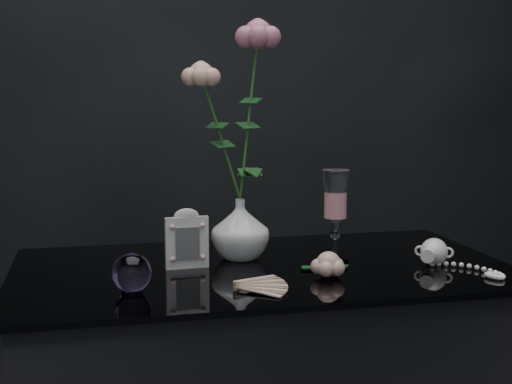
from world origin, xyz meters
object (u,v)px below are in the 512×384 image
object	(u,v)px
wine_glass	(335,215)
pearl_jar	(434,250)
vase	(240,229)
loose_rose	(328,264)
picture_frame	(187,238)
paperweight	(132,273)

from	to	relation	value
wine_glass	pearl_jar	world-z (taller)	wine_glass
vase	loose_rose	world-z (taller)	vase
wine_glass	picture_frame	world-z (taller)	wine_glass
wine_glass	picture_frame	xyz separation A→B (m)	(-0.33, 0.00, -0.04)
vase	paperweight	world-z (taller)	vase
vase	pearl_jar	size ratio (longest dim) A/B	0.64
vase	pearl_jar	world-z (taller)	vase
pearl_jar	vase	bearing A→B (deg)	-170.35
paperweight	loose_rose	world-z (taller)	paperweight
loose_rose	pearl_jar	xyz separation A→B (m)	(0.26, 0.05, 0.00)
vase	paperweight	bearing A→B (deg)	-139.52
loose_rose	pearl_jar	size ratio (longest dim) A/B	0.73
picture_frame	paperweight	xyz separation A→B (m)	(-0.12, -0.16, -0.03)
vase	pearl_jar	xyz separation A→B (m)	(0.40, -0.14, -0.04)
vase	picture_frame	world-z (taller)	vase
picture_frame	pearl_jar	bearing A→B (deg)	-13.35
vase	loose_rose	size ratio (longest dim) A/B	0.88
wine_glass	picture_frame	size ratio (longest dim) A/B	1.57
loose_rose	paperweight	bearing A→B (deg)	161.37
vase	wine_glass	bearing A→B (deg)	-16.90
vase	picture_frame	distance (m)	0.14
wine_glass	pearl_jar	xyz separation A→B (m)	(0.20, -0.08, -0.07)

